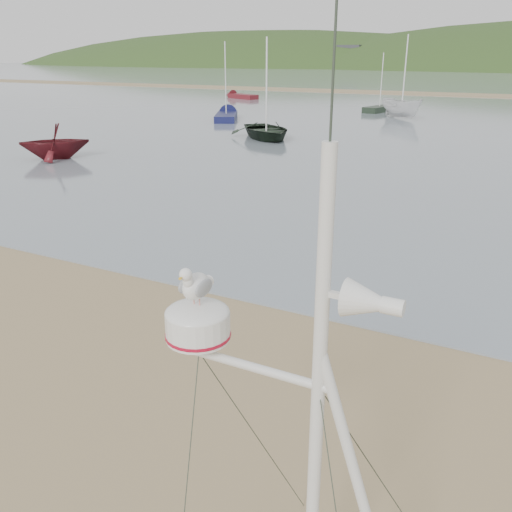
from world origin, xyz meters
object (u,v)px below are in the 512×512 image
at_px(mast_rig, 303,511).
at_px(sailboat_dark_mid, 386,108).
at_px(boat_dark, 266,97).
at_px(boat_white, 403,91).
at_px(boat_red, 52,125).
at_px(dinghy_red_far, 236,96).
at_px(sailboat_blue_near, 228,115).

xyz_separation_m(mast_rig, sailboat_dark_mid, (-11.87, 47.35, -0.98)).
distance_m(boat_dark, boat_white, 15.72).
bearing_deg(boat_red, boat_white, 112.36).
height_order(sailboat_dark_mid, dinghy_red_far, sailboat_dark_mid).
xyz_separation_m(mast_rig, boat_red, (-19.91, 15.84, 0.38)).
distance_m(mast_rig, sailboat_blue_near, 41.67).
bearing_deg(sailboat_blue_near, dinghy_red_far, 117.65).
bearing_deg(sailboat_dark_mid, sailboat_blue_near, -129.81).
distance_m(boat_red, sailboat_dark_mid, 32.54).
height_order(dinghy_red_far, sailboat_blue_near, sailboat_blue_near).
relative_size(boat_dark, sailboat_blue_near, 0.78).
relative_size(boat_dark, sailboat_dark_mid, 0.90).
height_order(sailboat_dark_mid, sailboat_blue_near, sailboat_blue_near).
bearing_deg(sailboat_dark_mid, mast_rig, -75.92).
height_order(mast_rig, boat_dark, mast_rig).
height_order(boat_dark, sailboat_blue_near, sailboat_blue_near).
xyz_separation_m(dinghy_red_far, sailboat_blue_near, (9.88, -18.86, 0.01)).
distance_m(boat_red, sailboat_blue_near, 19.85).
xyz_separation_m(boat_red, sailboat_blue_near, (-1.79, 19.72, -1.36)).
bearing_deg(mast_rig, dinghy_red_far, 120.12).
distance_m(boat_dark, boat_red, 12.49).
bearing_deg(dinghy_red_far, sailboat_dark_mid, -19.75).
xyz_separation_m(boat_dark, boat_white, (4.58, 15.03, -0.33)).
bearing_deg(sailboat_blue_near, mast_rig, -58.62).
height_order(mast_rig, sailboat_blue_near, sailboat_blue_near).
bearing_deg(boat_white, boat_dark, -161.69).
bearing_deg(boat_white, boat_red, -167.36).
distance_m(sailboat_dark_mid, sailboat_blue_near, 15.34).
relative_size(dinghy_red_far, sailboat_blue_near, 0.86).
relative_size(sailboat_dark_mid, sailboat_blue_near, 0.87).
relative_size(mast_rig, boat_white, 1.24).
xyz_separation_m(sailboat_dark_mid, sailboat_blue_near, (-9.82, -11.78, -0.00)).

